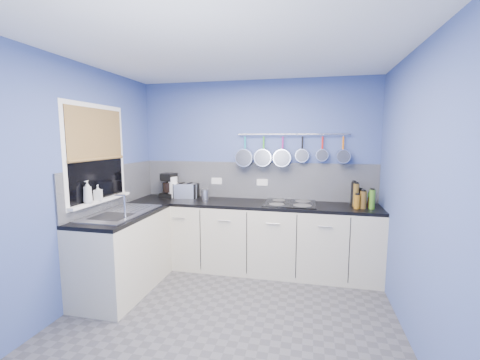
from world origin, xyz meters
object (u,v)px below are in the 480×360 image
at_px(soap_bottle_a, 88,192).
at_px(coffee_maker, 168,185).
at_px(toaster, 186,191).
at_px(canister, 205,195).
at_px(paper_towel, 173,187).
at_px(hob, 290,203).
at_px(soap_bottle_b, 98,193).

relative_size(soap_bottle_a, coffee_maker, 0.71).
bearing_deg(toaster, canister, -33.13).
xyz_separation_m(paper_towel, coffee_maker, (-0.07, 0.01, 0.02)).
height_order(coffee_maker, canister, coffee_maker).
bearing_deg(coffee_maker, hob, 8.41).
height_order(paper_towel, hob, paper_towel).
distance_m(canister, hob, 1.14).
bearing_deg(toaster, paper_towel, 174.81).
xyz_separation_m(toaster, canister, (0.32, -0.11, -0.03)).
distance_m(paper_towel, canister, 0.51).
bearing_deg(coffee_maker, paper_towel, 1.23).
bearing_deg(soap_bottle_b, paper_towel, 69.86).
height_order(coffee_maker, hob, coffee_maker).
bearing_deg(paper_towel, toaster, 9.26).
distance_m(toaster, canister, 0.34).
bearing_deg(canister, toaster, 161.32).
bearing_deg(canister, soap_bottle_a, -127.64).
bearing_deg(canister, soap_bottle_b, -131.91).
relative_size(soap_bottle_b, toaster, 0.55).
bearing_deg(paper_towel, soap_bottle_b, -110.14).
relative_size(canister, hob, 0.22).
bearing_deg(canister, hob, 0.47).
distance_m(soap_bottle_a, hob, 2.35).
distance_m(soap_bottle_b, hob, 2.27).
height_order(soap_bottle_b, canister, soap_bottle_b).
relative_size(paper_towel, toaster, 0.94).
distance_m(paper_towel, hob, 1.64).
height_order(coffee_maker, toaster, coffee_maker).
relative_size(toaster, canister, 2.20).
distance_m(soap_bottle_b, paper_towel, 1.14).
height_order(soap_bottle_a, coffee_maker, soap_bottle_a).
relative_size(soap_bottle_a, hob, 0.37).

